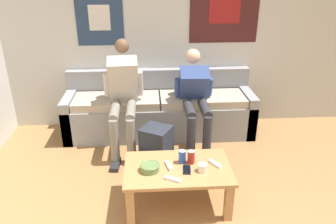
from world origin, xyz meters
TOP-DOWN VIEW (x-y plane):
  - wall_back at (0.00, 2.79)m, footprint 10.00×0.07m
  - couch at (-0.05, 2.46)m, footprint 2.40×0.65m
  - coffee_table at (0.05, 1.01)m, footprint 0.95×0.59m
  - person_seated_adult at (-0.49, 2.13)m, footprint 0.47×0.94m
  - person_seated_teen at (0.36, 2.14)m, footprint 0.47×0.97m
  - backpack at (-0.13, 1.70)m, footprint 0.40×0.40m
  - ceramic_bowl at (-0.20, 0.97)m, footprint 0.17×0.17m
  - pillar_candle at (0.26, 0.93)m, footprint 0.08×0.08m
  - drink_can_blue at (0.10, 1.08)m, footprint 0.07×0.07m
  - drink_can_red at (0.18, 1.07)m, footprint 0.07×0.07m
  - game_controller_near_left at (-0.01, 0.81)m, footprint 0.14×0.10m
  - game_controller_near_right at (-0.03, 1.02)m, footprint 0.07×0.15m
  - game_controller_far_center at (0.39, 1.02)m, footprint 0.11×0.14m
  - cell_phone at (0.12, 0.95)m, footprint 0.08×0.14m

SIDE VIEW (x-z plane):
  - backpack at x=-0.13m, z-range -0.01..0.43m
  - couch at x=-0.05m, z-range -0.10..0.70m
  - coffee_table at x=0.05m, z-range 0.12..0.52m
  - cell_phone at x=0.12m, z-range 0.40..0.41m
  - game_controller_near_left at x=-0.01m, z-range 0.39..0.42m
  - game_controller_near_right at x=-0.03m, z-range 0.39..0.42m
  - game_controller_far_center at x=0.39m, z-range 0.39..0.42m
  - pillar_candle at x=0.26m, z-range 0.39..0.47m
  - ceramic_bowl at x=-0.20m, z-range 0.40..0.46m
  - drink_can_blue at x=0.10m, z-range 0.40..0.52m
  - drink_can_red at x=0.18m, z-range 0.40..0.52m
  - person_seated_teen at x=0.36m, z-range 0.07..1.19m
  - person_seated_adult at x=-0.49m, z-range 0.06..1.32m
  - wall_back at x=0.00m, z-range 0.00..2.55m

